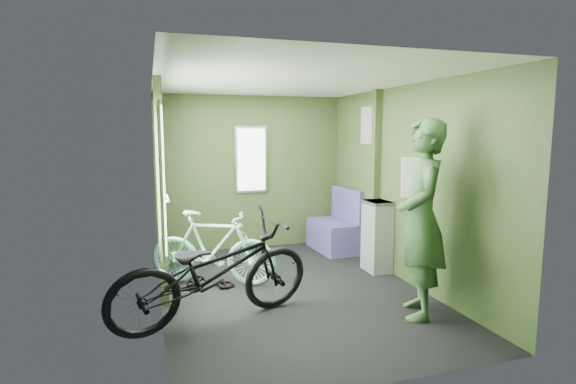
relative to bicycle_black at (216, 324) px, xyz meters
name	(u,v)px	position (x,y,z in m)	size (l,w,h in m)	color
room	(286,162)	(0.89, 0.70, 1.44)	(4.00, 4.02, 2.31)	black
bicycle_black	(216,324)	(0.00, 0.00, 0.00)	(0.68, 1.95, 1.02)	black
bicycle_mint	(213,285)	(0.12, 1.07, 0.00)	(0.41, 1.47, 0.88)	#86D7C2
passenger	(421,219)	(1.90, -0.36, 0.95)	(0.69, 0.81, 1.89)	#375C32
waste_box	(377,236)	(2.19, 1.01, 0.45)	(0.27, 0.37, 0.90)	gray
bench_seat	(334,232)	(2.08, 2.11, 0.28)	(0.54, 0.91, 0.93)	navy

